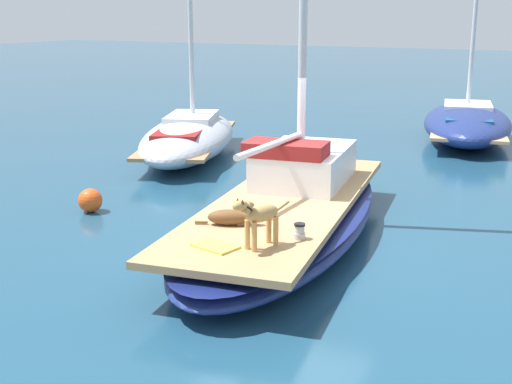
{
  "coord_description": "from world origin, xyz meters",
  "views": [
    {
      "loc": [
        4.5,
        -9.37,
        3.54
      ],
      "look_at": [
        0.0,
        -1.0,
        1.01
      ],
      "focal_mm": 47.43,
      "sensor_mm": 36.0,
      "label": 1
    }
  ],
  "objects_px": {
    "deck_winch": "(300,232)",
    "moored_boat_far_astern": "(467,122)",
    "sailboat_main": "(285,218)",
    "deck_towel": "(215,246)",
    "moored_boat_port_side": "(189,136)",
    "dog_brown": "(232,218)",
    "mooring_buoy": "(90,200)",
    "dog_tan": "(259,216)"
  },
  "relations": [
    {
      "from": "deck_towel",
      "to": "moored_boat_far_astern",
      "type": "xyz_separation_m",
      "value": [
        0.57,
        12.69,
        -0.13
      ]
    },
    {
      "from": "dog_tan",
      "to": "dog_brown",
      "type": "xyz_separation_m",
      "value": [
        -0.79,
        0.66,
        -0.32
      ]
    },
    {
      "from": "sailboat_main",
      "to": "moored_boat_far_astern",
      "type": "bearing_deg",
      "value": 85.62
    },
    {
      "from": "sailboat_main",
      "to": "deck_winch",
      "type": "distance_m",
      "value": 2.0
    },
    {
      "from": "dog_brown",
      "to": "mooring_buoy",
      "type": "bearing_deg",
      "value": 161.64
    },
    {
      "from": "moored_boat_port_side",
      "to": "moored_boat_far_astern",
      "type": "bearing_deg",
      "value": 43.92
    },
    {
      "from": "dog_brown",
      "to": "deck_towel",
      "type": "relative_size",
      "value": 1.6
    },
    {
      "from": "deck_winch",
      "to": "deck_towel",
      "type": "xyz_separation_m",
      "value": [
        -0.8,
        -0.81,
        -0.08
      ]
    },
    {
      "from": "sailboat_main",
      "to": "dog_tan",
      "type": "relative_size",
      "value": 8.33
    },
    {
      "from": "deck_winch",
      "to": "moored_boat_far_astern",
      "type": "distance_m",
      "value": 11.89
    },
    {
      "from": "deck_winch",
      "to": "moored_boat_far_astern",
      "type": "xyz_separation_m",
      "value": [
        -0.23,
        11.88,
        -0.22
      ]
    },
    {
      "from": "deck_towel",
      "to": "moored_boat_port_side",
      "type": "bearing_deg",
      "value": 125.96
    },
    {
      "from": "deck_winch",
      "to": "moored_boat_port_side",
      "type": "xyz_separation_m",
      "value": [
        -5.99,
        6.34,
        -0.23
      ]
    },
    {
      "from": "moored_boat_port_side",
      "to": "mooring_buoy",
      "type": "distance_m",
      "value": 5.16
    },
    {
      "from": "deck_towel",
      "to": "moored_boat_far_astern",
      "type": "bearing_deg",
      "value": 87.43
    },
    {
      "from": "sailboat_main",
      "to": "mooring_buoy",
      "type": "xyz_separation_m",
      "value": [
        -3.79,
        -0.35,
        -0.12
      ]
    },
    {
      "from": "deck_winch",
      "to": "moored_boat_port_side",
      "type": "distance_m",
      "value": 8.72
    },
    {
      "from": "sailboat_main",
      "to": "moored_boat_port_side",
      "type": "height_order",
      "value": "moored_boat_port_side"
    },
    {
      "from": "dog_tan",
      "to": "moored_boat_port_side",
      "type": "relative_size",
      "value": 0.12
    },
    {
      "from": "dog_tan",
      "to": "mooring_buoy",
      "type": "xyz_separation_m",
      "value": [
        -4.5,
        1.89,
        -0.86
      ]
    },
    {
      "from": "dog_brown",
      "to": "dog_tan",
      "type": "bearing_deg",
      "value": -40.02
    },
    {
      "from": "dog_brown",
      "to": "mooring_buoy",
      "type": "height_order",
      "value": "dog_brown"
    },
    {
      "from": "dog_brown",
      "to": "moored_boat_port_side",
      "type": "relative_size",
      "value": 0.11
    },
    {
      "from": "dog_brown",
      "to": "deck_towel",
      "type": "distance_m",
      "value": 0.95
    },
    {
      "from": "deck_towel",
      "to": "dog_brown",
      "type": "bearing_deg",
      "value": 107.7
    },
    {
      "from": "sailboat_main",
      "to": "mooring_buoy",
      "type": "distance_m",
      "value": 3.81
    },
    {
      "from": "sailboat_main",
      "to": "deck_winch",
      "type": "relative_size",
      "value": 35.97
    },
    {
      "from": "dog_tan",
      "to": "dog_brown",
      "type": "distance_m",
      "value": 1.07
    },
    {
      "from": "dog_tan",
      "to": "mooring_buoy",
      "type": "relative_size",
      "value": 2.06
    },
    {
      "from": "dog_tan",
      "to": "moored_boat_port_side",
      "type": "bearing_deg",
      "value": 129.46
    },
    {
      "from": "deck_winch",
      "to": "moored_boat_far_astern",
      "type": "height_order",
      "value": "moored_boat_far_astern"
    },
    {
      "from": "deck_winch",
      "to": "dog_brown",
      "type": "bearing_deg",
      "value": 174.89
    },
    {
      "from": "dog_tan",
      "to": "deck_towel",
      "type": "relative_size",
      "value": 1.62
    },
    {
      "from": "dog_brown",
      "to": "moored_boat_port_side",
      "type": "bearing_deg",
      "value": 128.11
    },
    {
      "from": "sailboat_main",
      "to": "mooring_buoy",
      "type": "bearing_deg",
      "value": -174.76
    },
    {
      "from": "dog_brown",
      "to": "moored_boat_far_astern",
      "type": "height_order",
      "value": "moored_boat_far_astern"
    },
    {
      "from": "dog_tan",
      "to": "deck_towel",
      "type": "distance_m",
      "value": 0.69
    },
    {
      "from": "moored_boat_far_astern",
      "to": "deck_winch",
      "type": "bearing_deg",
      "value": -88.89
    },
    {
      "from": "dog_brown",
      "to": "sailboat_main",
      "type": "bearing_deg",
      "value": 87.18
    },
    {
      "from": "dog_tan",
      "to": "dog_brown",
      "type": "relative_size",
      "value": 1.01
    },
    {
      "from": "dog_tan",
      "to": "deck_winch",
      "type": "relative_size",
      "value": 4.32
    },
    {
      "from": "moored_boat_far_astern",
      "to": "mooring_buoy",
      "type": "bearing_deg",
      "value": -113.41
    }
  ]
}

